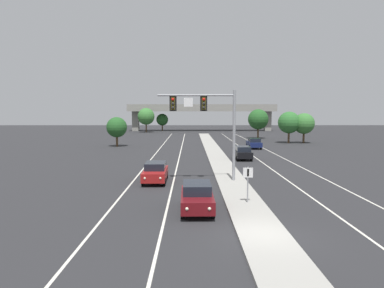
{
  "coord_description": "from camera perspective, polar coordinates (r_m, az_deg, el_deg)",
  "views": [
    {
      "loc": [
        -3.34,
        -15.8,
        5.69
      ],
      "look_at": [
        -3.2,
        11.27,
        3.2
      ],
      "focal_mm": 33.38,
      "sensor_mm": 36.0,
      "label": 1
    }
  ],
  "objects": [
    {
      "name": "tree_far_right_a",
      "position": [
        65.93,
        15.24,
        3.32
      ],
      "size": [
        3.89,
        3.89,
        5.63
      ],
      "color": "#4C3823",
      "rests_on": "ground"
    },
    {
      "name": "ground_plane",
      "position": [
        17.12,
        11.32,
        -14.26
      ],
      "size": [
        260.0,
        260.0,
        0.0
      ],
      "primitive_type": "plane",
      "color": "#28282B"
    },
    {
      "name": "edge_stripe_left",
      "position": [
        41.46,
        -6.75,
        -2.66
      ],
      "size": [
        0.14,
        100.0,
        0.01
      ],
      "primitive_type": "cube",
      "color": "silver",
      "rests_on": "ground"
    },
    {
      "name": "car_receding_navy",
      "position": [
        55.44,
        9.88,
        0.14
      ],
      "size": [
        1.84,
        4.48,
        1.58
      ],
      "color": "#141E4C",
      "rests_on": "ground"
    },
    {
      "name": "edge_stripe_right",
      "position": [
        42.73,
        15.12,
        -2.57
      ],
      "size": [
        0.14,
        100.0,
        0.01
      ],
      "primitive_type": "cube",
      "color": "silver",
      "rests_on": "ground"
    },
    {
      "name": "tree_far_left_b",
      "position": [
        97.02,
        -7.35,
        4.39
      ],
      "size": [
        4.54,
        4.54,
        6.57
      ],
      "color": "#4C3823",
      "rests_on": "ground"
    },
    {
      "name": "overhead_signal_mast",
      "position": [
        28.36,
        2.88,
        4.43
      ],
      "size": [
        6.19,
        0.44,
        7.2
      ],
      "color": "gray",
      "rests_on": "median_island"
    },
    {
      "name": "tree_far_right_c",
      "position": [
        75.61,
        10.53,
        3.89
      ],
      "size": [
        4.24,
        4.24,
        6.13
      ],
      "color": "#4C3823",
      "rests_on": "ground"
    },
    {
      "name": "tree_far_left_a",
      "position": [
        104.16,
        -4.78,
        3.89
      ],
      "size": [
        3.43,
        3.43,
        4.97
      ],
      "color": "#4C3823",
      "rests_on": "ground"
    },
    {
      "name": "median_sign_post",
      "position": [
        21.94,
        8.91,
        -5.59
      ],
      "size": [
        0.6,
        0.1,
        2.2
      ],
      "color": "gray",
      "rests_on": "median_island"
    },
    {
      "name": "tree_far_right_b",
      "position": [
        66.63,
        17.46,
        3.13
      ],
      "size": [
        3.7,
        3.7,
        5.36
      ],
      "color": "#4C3823",
      "rests_on": "ground"
    },
    {
      "name": "overpass_bridge",
      "position": [
        103.79,
        1.56,
        5.31
      ],
      "size": [
        42.4,
        6.4,
        7.65
      ],
      "color": "gray",
      "rests_on": "ground"
    },
    {
      "name": "car_oncoming_red",
      "position": [
        28.97,
        -5.87,
        -4.45
      ],
      "size": [
        1.83,
        4.47,
        1.58
      ],
      "color": "maroon",
      "rests_on": "ground"
    },
    {
      "name": "median_island",
      "position": [
        34.43,
        5.29,
        -4.15
      ],
      "size": [
        2.4,
        110.0,
        0.15
      ],
      "primitive_type": "cube",
      "color": "#9E9B93",
      "rests_on": "ground"
    },
    {
      "name": "car_oncoming_darkred",
      "position": [
        20.67,
        0.8,
        -8.38
      ],
      "size": [
        1.85,
        4.48,
        1.58
      ],
      "color": "#5B0F14",
      "rests_on": "ground"
    },
    {
      "name": "tree_far_left_c",
      "position": [
        58.83,
        -11.93,
        2.63
      ],
      "size": [
        3.29,
        3.29,
        4.77
      ],
      "color": "#4C3823",
      "rests_on": "ground"
    },
    {
      "name": "lane_stripe_oncoming_center",
      "position": [
        41.22,
        -2.18,
        -2.68
      ],
      "size": [
        0.14,
        100.0,
        0.01
      ],
      "primitive_type": "cube",
      "color": "silver",
      "rests_on": "ground"
    },
    {
      "name": "car_receding_black",
      "position": [
        42.64,
        8.09,
        -1.35
      ],
      "size": [
        1.83,
        4.47,
        1.58
      ],
      "color": "black",
      "rests_on": "ground"
    },
    {
      "name": "lane_stripe_receding_center",
      "position": [
        41.97,
        10.76,
        -2.62
      ],
      "size": [
        0.14,
        100.0,
        0.01
      ],
      "primitive_type": "cube",
      "color": "silver",
      "rests_on": "ground"
    }
  ]
}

